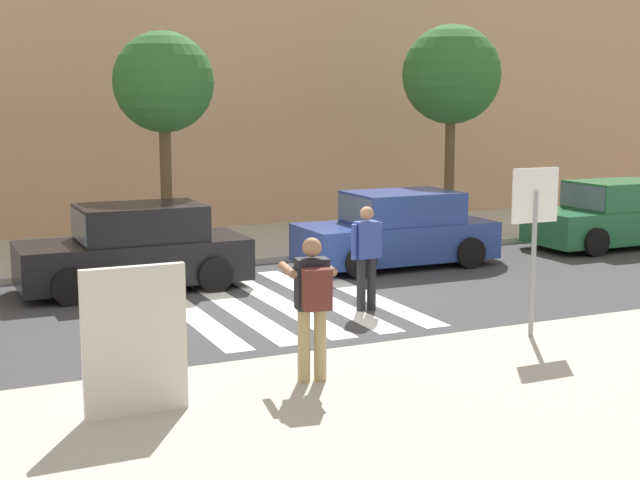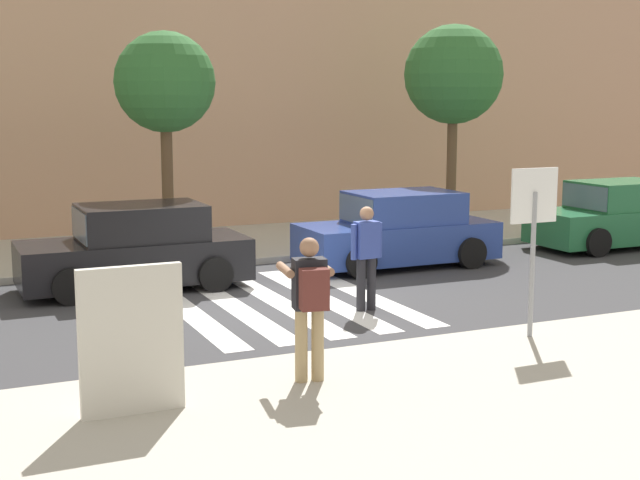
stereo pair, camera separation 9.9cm
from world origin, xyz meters
TOP-DOWN VIEW (x-y plane):
  - ground_plane at (0.00, 0.00)m, footprint 120.00×120.00m
  - sidewalk_near at (0.00, -6.20)m, footprint 60.00×6.00m
  - sidewalk_far at (0.00, 6.00)m, footprint 60.00×4.80m
  - building_facade_far at (0.00, 10.40)m, footprint 56.00×4.00m
  - crosswalk_stripe_0 at (-1.60, 0.20)m, footprint 0.44×5.20m
  - crosswalk_stripe_1 at (-0.80, 0.20)m, footprint 0.44×5.20m
  - crosswalk_stripe_2 at (0.00, 0.20)m, footprint 0.44×5.20m
  - crosswalk_stripe_3 at (0.80, 0.20)m, footprint 0.44×5.20m
  - crosswalk_stripe_4 at (1.60, 0.20)m, footprint 0.44×5.20m
  - stop_sign at (2.24, -3.77)m, footprint 0.76×0.08m
  - photographer_with_backpack at (-1.40, -4.38)m, footprint 0.67×0.90m
  - pedestrian_crossing at (1.10, -0.94)m, footprint 0.58×0.27m
  - parked_car_black at (-1.96, 2.30)m, footprint 4.10×1.92m
  - parked_car_blue at (3.51, 2.30)m, footprint 4.10×1.92m
  - parked_car_green at (9.36, 2.30)m, footprint 4.10×1.92m
  - street_tree_center at (-0.77, 4.52)m, footprint 2.07×2.07m
  - street_tree_east at (6.33, 4.74)m, footprint 2.37×2.37m
  - advertising_board at (-3.55, -4.59)m, footprint 1.10×0.11m

SIDE VIEW (x-z plane):
  - ground_plane at x=0.00m, z-range 0.00..0.00m
  - crosswalk_stripe_0 at x=-1.60m, z-range 0.00..0.01m
  - crosswalk_stripe_1 at x=-0.80m, z-range 0.00..0.01m
  - crosswalk_stripe_2 at x=0.00m, z-range 0.00..0.01m
  - crosswalk_stripe_3 at x=0.80m, z-range 0.00..0.01m
  - crosswalk_stripe_4 at x=1.60m, z-range 0.00..0.01m
  - sidewalk_near at x=0.00m, z-range 0.00..0.14m
  - sidewalk_far at x=0.00m, z-range 0.00..0.14m
  - parked_car_black at x=-1.96m, z-range -0.05..1.50m
  - parked_car_blue at x=3.51m, z-range -0.05..1.50m
  - parked_car_green at x=9.36m, z-range -0.05..1.50m
  - advertising_board at x=-3.55m, z-range 0.14..1.74m
  - pedestrian_crossing at x=1.10m, z-range 0.11..1.84m
  - photographer_with_backpack at x=-1.40m, z-range 0.31..2.03m
  - stop_sign at x=2.24m, z-range 0.68..3.05m
  - building_facade_far at x=0.00m, z-range 0.00..6.79m
  - street_tree_center at x=-0.77m, z-range 1.41..6.09m
  - street_tree_east at x=6.33m, z-range 1.46..6.52m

